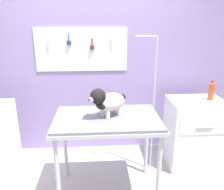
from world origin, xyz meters
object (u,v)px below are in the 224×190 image
at_px(cabinet_right, 194,132).
at_px(grooming_table, 107,125).
at_px(dog, 107,101).
at_px(soda_bottle, 211,91).
at_px(grooming_arm, 152,112).

bearing_deg(cabinet_right, grooming_table, -157.49).
relative_size(dog, soda_bottle, 1.69).
height_order(dog, soda_bottle, dog).
distance_m(grooming_table, soda_bottle, 1.42).
height_order(grooming_arm, soda_bottle, grooming_arm).
bearing_deg(grooming_arm, soda_bottle, 9.02).
bearing_deg(grooming_arm, cabinet_right, 10.19).
height_order(grooming_table, grooming_arm, grooming_arm).
relative_size(grooming_table, soda_bottle, 4.44).
xyz_separation_m(dog, cabinet_right, (1.15, 0.47, -0.63)).
xyz_separation_m(cabinet_right, soda_bottle, (0.17, 0.01, 0.56)).
bearing_deg(grooming_table, soda_bottle, 20.42).
relative_size(grooming_arm, dog, 4.04).
distance_m(grooming_arm, dog, 0.73).
xyz_separation_m(grooming_table, soda_bottle, (1.32, 0.49, 0.19)).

